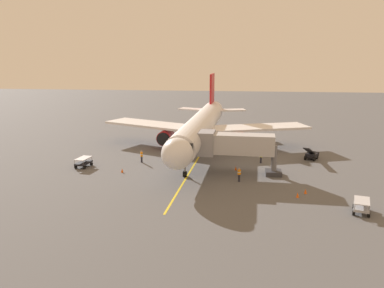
{
  "coord_description": "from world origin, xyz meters",
  "views": [
    {
      "loc": [
        -5.67,
        62.63,
        14.88
      ],
      "look_at": [
        0.77,
        9.23,
        3.0
      ],
      "focal_mm": 37.59,
      "sensor_mm": 36.0,
      "label": 1
    }
  ],
  "objects_px": {
    "ground_crew_marshaller": "(239,174)",
    "safety_cone_wing_port": "(236,168)",
    "baggage_cart_starboard_side": "(362,206)",
    "safety_cone_wing_starboard": "(122,170)",
    "airplane": "(201,127)",
    "jet_bridge": "(230,145)",
    "ground_crew_loader": "(142,156)",
    "safety_cone_nose_left": "(298,195)",
    "safety_cone_nose_right": "(306,191)",
    "belt_loader_near_nose": "(312,155)",
    "baggage_cart_portside": "(84,162)",
    "ground_crew_wing_walker": "(261,157)"
  },
  "relations": [
    {
      "from": "safety_cone_wing_starboard",
      "to": "safety_cone_nose_right",
      "type": "bearing_deg",
      "value": 166.08
    },
    {
      "from": "ground_crew_loader",
      "to": "baggage_cart_starboard_side",
      "type": "height_order",
      "value": "ground_crew_loader"
    },
    {
      "from": "ground_crew_loader",
      "to": "belt_loader_near_nose",
      "type": "relative_size",
      "value": 0.37
    },
    {
      "from": "airplane",
      "to": "safety_cone_wing_port",
      "type": "distance_m",
      "value": 12.14
    },
    {
      "from": "jet_bridge",
      "to": "safety_cone_nose_right",
      "type": "xyz_separation_m",
      "value": [
        -8.6,
        6.95,
        -3.49
      ]
    },
    {
      "from": "jet_bridge",
      "to": "baggage_cart_portside",
      "type": "bearing_deg",
      "value": -1.6
    },
    {
      "from": "belt_loader_near_nose",
      "to": "safety_cone_wing_starboard",
      "type": "xyz_separation_m",
      "value": [
        25.61,
        9.9,
        -0.44
      ]
    },
    {
      "from": "belt_loader_near_nose",
      "to": "baggage_cart_starboard_side",
      "type": "relative_size",
      "value": 1.62
    },
    {
      "from": "jet_bridge",
      "to": "baggage_cart_starboard_side",
      "type": "relative_size",
      "value": 3.98
    },
    {
      "from": "safety_cone_wing_starboard",
      "to": "ground_crew_marshaller",
      "type": "bearing_deg",
      "value": 172.14
    },
    {
      "from": "ground_crew_loader",
      "to": "safety_cone_nose_right",
      "type": "height_order",
      "value": "ground_crew_loader"
    },
    {
      "from": "safety_cone_nose_left",
      "to": "ground_crew_marshaller",
      "type": "bearing_deg",
      "value": -37.68
    },
    {
      "from": "baggage_cart_starboard_side",
      "to": "safety_cone_wing_starboard",
      "type": "bearing_deg",
      "value": -21.41
    },
    {
      "from": "ground_crew_wing_walker",
      "to": "ground_crew_marshaller",
      "type": "bearing_deg",
      "value": 71.48
    },
    {
      "from": "airplane",
      "to": "safety_cone_nose_left",
      "type": "distance_m",
      "value": 23.69
    },
    {
      "from": "ground_crew_marshaller",
      "to": "baggage_cart_portside",
      "type": "distance_m",
      "value": 21.5
    },
    {
      "from": "belt_loader_near_nose",
      "to": "safety_cone_nose_left",
      "type": "bearing_deg",
      "value": 75.97
    },
    {
      "from": "ground_crew_marshaller",
      "to": "safety_cone_wing_port",
      "type": "height_order",
      "value": "ground_crew_marshaller"
    },
    {
      "from": "airplane",
      "to": "ground_crew_loader",
      "type": "xyz_separation_m",
      "value": [
        7.65,
        7.68,
        -3.12
      ]
    },
    {
      "from": "airplane",
      "to": "safety_cone_wing_port",
      "type": "xyz_separation_m",
      "value": [
        -5.7,
        10.04,
        -3.73
      ]
    },
    {
      "from": "ground_crew_marshaller",
      "to": "baggage_cart_starboard_side",
      "type": "height_order",
      "value": "ground_crew_marshaller"
    },
    {
      "from": "ground_crew_marshaller",
      "to": "ground_crew_wing_walker",
      "type": "relative_size",
      "value": 1.0
    },
    {
      "from": "safety_cone_nose_left",
      "to": "safety_cone_wing_port",
      "type": "distance_m",
      "value": 11.87
    },
    {
      "from": "ground_crew_marshaller",
      "to": "safety_cone_wing_port",
      "type": "distance_m",
      "value": 5.0
    },
    {
      "from": "belt_loader_near_nose",
      "to": "safety_cone_nose_right",
      "type": "bearing_deg",
      "value": 78.42
    },
    {
      "from": "airplane",
      "to": "safety_cone_wing_port",
      "type": "height_order",
      "value": "airplane"
    },
    {
      "from": "baggage_cart_portside",
      "to": "ground_crew_marshaller",
      "type": "bearing_deg",
      "value": 169.2
    },
    {
      "from": "safety_cone_nose_left",
      "to": "safety_cone_wing_starboard",
      "type": "height_order",
      "value": "same"
    },
    {
      "from": "ground_crew_wing_walker",
      "to": "safety_cone_nose_left",
      "type": "distance_m",
      "value": 14.21
    },
    {
      "from": "baggage_cart_portside",
      "to": "safety_cone_nose_left",
      "type": "bearing_deg",
      "value": 162.05
    },
    {
      "from": "jet_bridge",
      "to": "safety_cone_nose_right",
      "type": "height_order",
      "value": "jet_bridge"
    },
    {
      "from": "baggage_cart_portside",
      "to": "safety_cone_nose_right",
      "type": "bearing_deg",
      "value": 165.21
    },
    {
      "from": "ground_crew_marshaller",
      "to": "safety_cone_wing_port",
      "type": "relative_size",
      "value": 3.11
    },
    {
      "from": "safety_cone_nose_left",
      "to": "baggage_cart_starboard_side",
      "type": "bearing_deg",
      "value": 146.71
    },
    {
      "from": "ground_crew_wing_walker",
      "to": "baggage_cart_portside",
      "type": "xyz_separation_m",
      "value": [
        24.12,
        4.95,
        -0.23
      ]
    },
    {
      "from": "safety_cone_wing_starboard",
      "to": "airplane",
      "type": "bearing_deg",
      "value": -124.85
    },
    {
      "from": "ground_crew_wing_walker",
      "to": "safety_cone_nose_right",
      "type": "height_order",
      "value": "ground_crew_wing_walker"
    },
    {
      "from": "ground_crew_wing_walker",
      "to": "safety_cone_wing_port",
      "type": "distance_m",
      "value": 5.36
    },
    {
      "from": "ground_crew_wing_walker",
      "to": "safety_cone_wing_port",
      "type": "relative_size",
      "value": 3.11
    },
    {
      "from": "airplane",
      "to": "ground_crew_marshaller",
      "type": "xyz_separation_m",
      "value": [
        -6.17,
        14.98,
        -3.12
      ]
    },
    {
      "from": "airplane",
      "to": "ground_crew_loader",
      "type": "height_order",
      "value": "airplane"
    },
    {
      "from": "jet_bridge",
      "to": "safety_cone_wing_starboard",
      "type": "relative_size",
      "value": 20.84
    },
    {
      "from": "baggage_cart_starboard_side",
      "to": "safety_cone_wing_port",
      "type": "xyz_separation_m",
      "value": [
        12.26,
        -13.41,
        -0.38
      ]
    },
    {
      "from": "jet_bridge",
      "to": "ground_crew_wing_walker",
      "type": "bearing_deg",
      "value": -128.04
    },
    {
      "from": "safety_cone_nose_right",
      "to": "baggage_cart_portside",
      "type": "bearing_deg",
      "value": -14.79
    },
    {
      "from": "ground_crew_marshaller",
      "to": "safety_cone_wing_port",
      "type": "bearing_deg",
      "value": -84.64
    },
    {
      "from": "ground_crew_marshaller",
      "to": "baggage_cart_starboard_side",
      "type": "distance_m",
      "value": 14.53
    },
    {
      "from": "ground_crew_marshaller",
      "to": "ground_crew_wing_walker",
      "type": "bearing_deg",
      "value": -108.52
    },
    {
      "from": "jet_bridge",
      "to": "safety_cone_wing_port",
      "type": "xyz_separation_m",
      "value": [
        -0.83,
        -1.46,
        -3.49
      ]
    },
    {
      "from": "airplane",
      "to": "belt_loader_near_nose",
      "type": "xyz_separation_m",
      "value": [
        -16.64,
        2.99,
        -3.29
      ]
    }
  ]
}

